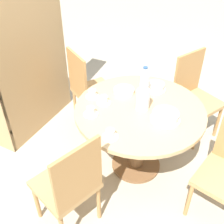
# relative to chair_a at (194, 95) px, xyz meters

# --- Properties ---
(ground_plane) EXTENTS (14.00, 14.00, 0.00)m
(ground_plane) POSITION_rel_chair_a_xyz_m (-0.78, 0.32, -0.50)
(ground_plane) COLOR #B2A893
(dining_table) EXTENTS (1.14, 1.14, 0.72)m
(dining_table) POSITION_rel_chair_a_xyz_m (-0.78, 0.32, 0.07)
(dining_table) COLOR brown
(dining_table) RESTS_ON ground_plane
(chair_a) EXTENTS (0.56, 0.56, 0.95)m
(chair_a) POSITION_rel_chair_a_xyz_m (0.00, 0.00, 0.00)
(chair_a) COLOR #A87A47
(chair_a) RESTS_ON ground_plane
(chair_b) EXTENTS (0.58, 0.58, 0.95)m
(chair_b) POSITION_rel_chair_a_xyz_m (-0.40, 1.07, 0.00)
(chair_b) COLOR #A87A47
(chair_b) RESTS_ON ground_plane
(chair_c) EXTENTS (0.53, 0.53, 0.95)m
(chair_c) POSITION_rel_chair_a_xyz_m (-1.60, 0.53, 0.00)
(chair_c) COLOR #A87A47
(chair_c) RESTS_ON ground_plane
(bookshelf) EXTENTS (1.07, 0.28, 1.72)m
(bookshelf) POSITION_rel_chair_a_xyz_m (-0.69, 1.66, 0.35)
(bookshelf) COLOR tan
(bookshelf) RESTS_ON ground_plane
(coffee_pot) EXTENTS (0.12, 0.12, 0.22)m
(coffee_pot) POSITION_rel_chair_a_xyz_m (-0.77, 0.30, 0.33)
(coffee_pot) COLOR silver
(coffee_pot) RESTS_ON dining_table
(water_bottle) EXTENTS (0.08, 0.08, 0.31)m
(water_bottle) POSITION_rel_chair_a_xyz_m (-0.61, 0.36, 0.36)
(water_bottle) COLOR silver
(water_bottle) RESTS_ON dining_table
(cake_main) EXTENTS (0.25, 0.25, 0.07)m
(cake_main) POSITION_rel_chair_a_xyz_m (-0.83, 0.07, 0.27)
(cake_main) COLOR silver
(cake_main) RESTS_ON dining_table
(cake_second) EXTENTS (0.20, 0.20, 0.06)m
(cake_second) POSITION_rel_chair_a_xyz_m (-0.43, 0.31, 0.26)
(cake_second) COLOR silver
(cake_second) RESTS_ON dining_table
(cup_a) EXTENTS (0.12, 0.12, 0.07)m
(cup_a) POSITION_rel_chair_a_xyz_m (-1.22, 0.38, 0.26)
(cup_a) COLOR white
(cup_a) RESTS_ON dining_table
(cup_b) EXTENTS (0.12, 0.12, 0.07)m
(cup_b) POSITION_rel_chair_a_xyz_m (-0.82, 0.78, 0.26)
(cup_b) COLOR white
(cup_b) RESTS_ON dining_table
(cup_c) EXTENTS (0.12, 0.12, 0.07)m
(cup_c) POSITION_rel_chair_a_xyz_m (-0.85, 0.64, 0.26)
(cup_c) COLOR white
(cup_c) RESTS_ON dining_table
(cup_d) EXTENTS (0.12, 0.12, 0.07)m
(cup_d) POSITION_rel_chair_a_xyz_m (-1.05, 0.65, 0.26)
(cup_d) COLOR white
(cup_d) RESTS_ON dining_table
(plate_stack) EXTENTS (0.19, 0.19, 0.04)m
(plate_stack) POSITION_rel_chair_a_xyz_m (-0.62, 0.55, 0.25)
(plate_stack) COLOR white
(plate_stack) RESTS_ON dining_table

